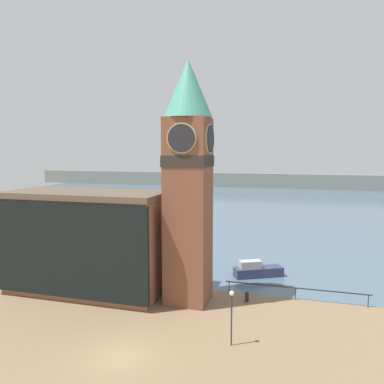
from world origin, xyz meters
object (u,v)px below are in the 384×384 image
at_px(clock_tower, 188,176).
at_px(lamp_post, 232,307).
at_px(pier_building, 86,242).
at_px(mooring_bollard_near, 247,296).
at_px(boat_near, 257,270).

bearing_deg(clock_tower, lamp_post, -52.85).
distance_m(pier_building, mooring_bollard_near, 14.88).
xyz_separation_m(mooring_bollard_near, lamp_post, (-0.01, -7.47, 2.14)).
distance_m(pier_building, lamp_post, 15.51).
xyz_separation_m(pier_building, boat_near, (14.33, 8.19, -3.91)).
height_order(pier_building, boat_near, pier_building).
xyz_separation_m(pier_building, lamp_post, (14.21, -5.90, -1.95)).
bearing_deg(pier_building, mooring_bollard_near, 6.32).
relative_size(clock_tower, mooring_bollard_near, 23.80).
height_order(clock_tower, mooring_bollard_near, clock_tower).
bearing_deg(lamp_post, pier_building, 157.44).
relative_size(pier_building, boat_near, 2.87).
bearing_deg(mooring_bollard_near, pier_building, -173.68).
distance_m(boat_near, mooring_bollard_near, 6.61).
bearing_deg(clock_tower, mooring_bollard_near, 13.90).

